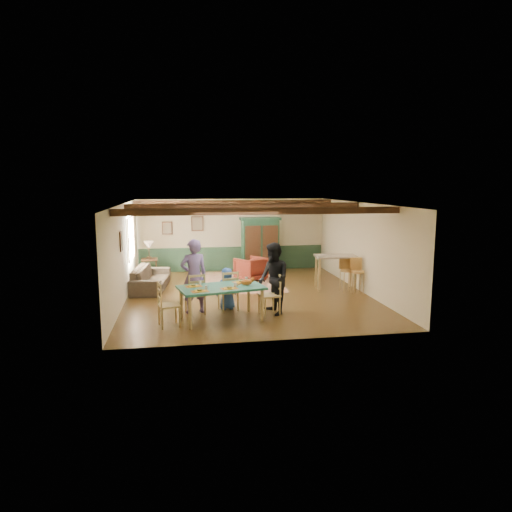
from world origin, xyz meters
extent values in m
plane|color=#493014|center=(0.00, 0.00, 0.00)|extent=(8.00, 8.00, 0.00)
cube|color=beige|center=(0.00, 4.00, 1.35)|extent=(7.00, 0.02, 2.70)
cube|color=beige|center=(-3.50, 0.00, 1.35)|extent=(0.02, 8.00, 2.70)
cube|color=beige|center=(3.50, 0.00, 1.35)|extent=(0.02, 8.00, 2.70)
cube|color=white|center=(0.00, 0.00, 2.70)|extent=(7.00, 8.00, 0.02)
cube|color=#203A27|center=(0.00, 3.98, 0.45)|extent=(6.95, 0.03, 0.90)
cube|color=black|center=(0.00, -2.30, 2.61)|extent=(6.95, 0.16, 0.16)
cube|color=black|center=(0.00, 0.40, 2.61)|extent=(6.95, 0.16, 0.16)
cube|color=black|center=(0.00, 3.00, 2.61)|extent=(6.95, 0.16, 0.16)
imported|color=#755C9F|center=(-1.61, -1.62, 0.95)|extent=(0.77, 0.60, 1.89)
imported|color=black|center=(0.35, -2.07, 0.91)|extent=(0.86, 1.01, 1.81)
imported|color=#2A53AB|center=(-0.76, -1.42, 0.55)|extent=(0.60, 0.46, 1.10)
cube|color=beige|center=(-0.04, 1.84, 0.01)|extent=(3.12, 3.62, 0.01)
cube|color=#143322|center=(0.93, 3.25, 1.03)|extent=(1.48, 0.65, 2.05)
imported|color=#4D140F|center=(0.40, 2.05, 0.40)|extent=(1.20, 1.21, 0.80)
imported|color=#3A2F24|center=(-2.87, 1.28, 0.35)|extent=(1.18, 2.46, 0.69)
camera|label=1|loc=(-1.90, -13.00, 3.25)|focal=32.00mm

